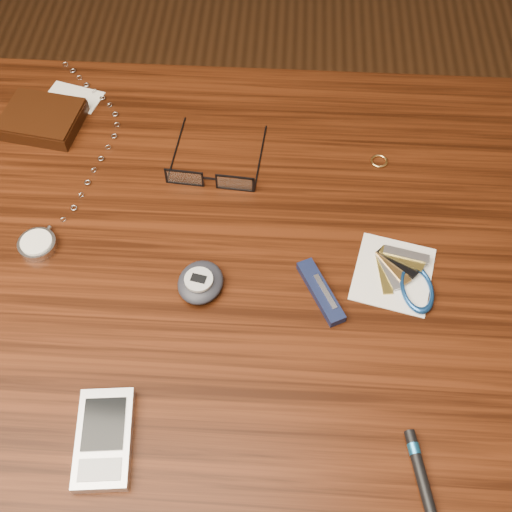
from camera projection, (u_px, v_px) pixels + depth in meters
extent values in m
plane|color=#472814|center=(241.00, 453.00, 1.39)|extent=(3.80, 3.80, 0.00)
cube|color=#351508|center=(230.00, 269.00, 0.78)|extent=(1.00, 0.70, 0.03)
cylinder|color=#4C2814|center=(23.00, 234.00, 1.27)|extent=(0.05, 0.05, 0.71)
cylinder|color=#4C2814|center=(479.00, 256.00, 1.25)|extent=(0.05, 0.05, 0.71)
cube|color=black|center=(43.00, 120.00, 0.89)|extent=(0.12, 0.10, 0.02)
cube|color=black|center=(40.00, 114.00, 0.88)|extent=(0.11, 0.10, 0.00)
cube|color=silver|center=(73.00, 97.00, 0.93)|extent=(0.09, 0.07, 0.00)
cube|color=black|center=(185.00, 178.00, 0.82)|extent=(0.05, 0.01, 0.03)
cube|color=white|center=(185.00, 178.00, 0.82)|extent=(0.05, 0.00, 0.02)
cylinder|color=black|center=(176.00, 149.00, 0.87)|extent=(0.01, 0.12, 0.00)
cube|color=black|center=(235.00, 183.00, 0.82)|extent=(0.05, 0.01, 0.03)
cube|color=white|center=(235.00, 183.00, 0.82)|extent=(0.05, 0.00, 0.02)
cylinder|color=black|center=(260.00, 157.00, 0.86)|extent=(0.01, 0.12, 0.00)
cube|color=black|center=(209.00, 178.00, 0.82)|extent=(0.02, 0.00, 0.00)
torus|color=#DCAE62|center=(379.00, 161.00, 0.85)|extent=(0.02, 0.02, 0.00)
cylinder|color=#BABBBF|center=(38.00, 245.00, 0.77)|extent=(0.05, 0.05, 0.01)
cylinder|color=silver|center=(36.00, 242.00, 0.77)|extent=(0.04, 0.04, 0.00)
cylinder|color=#BABBBF|center=(49.00, 229.00, 0.79)|extent=(0.01, 0.01, 0.01)
torus|color=#BABBBF|center=(63.00, 220.00, 0.80)|extent=(0.01, 0.01, 0.01)
torus|color=#BABBBF|center=(74.00, 208.00, 0.81)|extent=(0.01, 0.01, 0.00)
torus|color=#BABBBF|center=(81.00, 195.00, 0.82)|extent=(0.01, 0.01, 0.01)
torus|color=#BABBBF|center=(87.00, 182.00, 0.83)|extent=(0.01, 0.01, 0.00)
torus|color=#BABBBF|center=(94.00, 170.00, 0.84)|extent=(0.01, 0.01, 0.01)
torus|color=#BABBBF|center=(101.00, 159.00, 0.86)|extent=(0.01, 0.01, 0.00)
torus|color=#BABBBF|center=(108.00, 147.00, 0.87)|extent=(0.01, 0.00, 0.01)
torus|color=#BABBBF|center=(114.00, 136.00, 0.88)|extent=(0.01, 0.01, 0.00)
torus|color=#BABBBF|center=(117.00, 125.00, 0.89)|extent=(0.01, 0.00, 0.01)
torus|color=#BABBBF|center=(115.00, 114.00, 0.90)|extent=(0.01, 0.01, 0.00)
torus|color=#BABBBF|center=(110.00, 105.00, 0.91)|extent=(0.01, 0.01, 0.01)
torus|color=#BABBBF|center=(102.00, 98.00, 0.92)|extent=(0.01, 0.01, 0.00)
torus|color=#BABBBF|center=(94.00, 91.00, 0.93)|extent=(0.01, 0.01, 0.01)
torus|color=#BABBBF|center=(86.00, 85.00, 0.94)|extent=(0.01, 0.01, 0.00)
torus|color=#BABBBF|center=(79.00, 78.00, 0.95)|extent=(0.01, 0.01, 0.01)
torus|color=#BABBBF|center=(73.00, 71.00, 0.95)|extent=(0.01, 0.01, 0.00)
torus|color=#BABBBF|center=(66.00, 64.00, 0.96)|extent=(0.01, 0.00, 0.01)
cube|color=silver|center=(104.00, 439.00, 0.64)|extent=(0.06, 0.11, 0.01)
cube|color=black|center=(104.00, 424.00, 0.64)|extent=(0.05, 0.06, 0.00)
cube|color=#ACAFB4|center=(99.00, 470.00, 0.61)|extent=(0.04, 0.03, 0.00)
ellipsoid|color=#21222B|center=(200.00, 282.00, 0.74)|extent=(0.06, 0.07, 0.02)
cylinder|color=#A6AAAE|center=(199.00, 280.00, 0.73)|extent=(0.03, 0.03, 0.00)
cube|color=black|center=(199.00, 278.00, 0.72)|extent=(0.02, 0.01, 0.00)
cube|color=silver|center=(393.00, 274.00, 0.76)|extent=(0.11, 0.12, 0.00)
torus|color=#1A4A9B|center=(417.00, 288.00, 0.74)|extent=(0.06, 0.06, 0.01)
cube|color=#AB923C|center=(384.00, 274.00, 0.75)|extent=(0.02, 0.06, 0.00)
cube|color=silver|center=(389.00, 270.00, 0.75)|extent=(0.03, 0.05, 0.00)
cube|color=#A07338|center=(393.00, 266.00, 0.76)|extent=(0.04, 0.05, 0.00)
cube|color=black|center=(398.00, 262.00, 0.76)|extent=(0.05, 0.04, 0.00)
cube|color=#AB923C|center=(402.00, 258.00, 0.76)|extent=(0.05, 0.04, 0.00)
cube|color=silver|center=(406.00, 254.00, 0.76)|extent=(0.06, 0.02, 0.00)
cube|color=#0F1637|center=(321.00, 292.00, 0.74)|extent=(0.06, 0.09, 0.01)
cube|color=silver|center=(325.00, 291.00, 0.73)|extent=(0.03, 0.05, 0.00)
cylinder|color=black|center=(420.00, 473.00, 0.62)|extent=(0.03, 0.08, 0.01)
cylinder|color=#1E6DB2|center=(414.00, 449.00, 0.63)|extent=(0.01, 0.01, 0.01)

